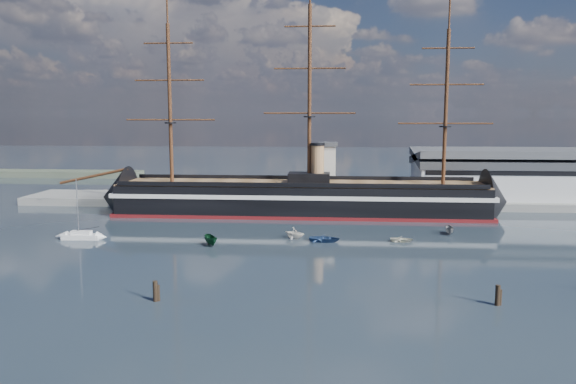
{
  "coord_description": "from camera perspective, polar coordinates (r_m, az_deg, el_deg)",
  "views": [
    {
      "loc": [
        4.2,
        -75.3,
        24.49
      ],
      "look_at": [
        -4.59,
        35.0,
        9.0
      ],
      "focal_mm": 35.0,
      "sensor_mm": 36.0,
      "label": 1
    }
  ],
  "objects": [
    {
      "name": "quay",
      "position": [
        153.38,
        6.67,
        -1.27
      ],
      "size": [
        180.0,
        18.0,
        2.0
      ],
      "primitive_type": "cube",
      "color": "slate",
      "rests_on": "ground"
    },
    {
      "name": "ground",
      "position": [
        117.95,
        2.42,
        -4.02
      ],
      "size": [
        600.0,
        600.0,
        0.0
      ],
      "primitive_type": "plane",
      "color": "#1E2A37",
      "rests_on": "ground"
    },
    {
      "name": "motorboat_e",
      "position": [
        110.76,
        11.48,
        -4.97
      ],
      "size": [
        1.18,
        2.78,
        1.28
      ],
      "primitive_type": "imported",
      "rotation": [
        0.0,
        0.0,
        1.54
      ],
      "color": "beige",
      "rests_on": "ground"
    },
    {
      "name": "warship",
      "position": [
        137.16,
        0.59,
        -0.61
      ],
      "size": [
        112.88,
        16.26,
        53.94
      ],
      "rotation": [
        0.0,
        0.0,
        0.0
      ],
      "color": "black",
      "rests_on": "ground"
    },
    {
      "name": "motorboat_d",
      "position": [
        111.41,
        0.67,
        -4.73
      ],
      "size": [
        5.71,
        7.46,
        2.51
      ],
      "primitive_type": "imported",
      "rotation": [
        0.0,
        0.0,
        1.11
      ],
      "color": "white",
      "rests_on": "ground"
    },
    {
      "name": "motorboat_a",
      "position": [
        106.51,
        -7.82,
        -5.4
      ],
      "size": [
        6.22,
        4.62,
        2.36
      ],
      "primitive_type": "imported",
      "rotation": [
        0.0,
        0.0,
        0.48
      ],
      "color": "#0D381D",
      "rests_on": "ground"
    },
    {
      "name": "motorboat_b",
      "position": [
        108.75,
        3.73,
        -5.06
      ],
      "size": [
        1.83,
        3.82,
        1.73
      ],
      "primitive_type": "imported",
      "rotation": [
        0.0,
        0.0,
        1.48
      ],
      "color": "navy",
      "rests_on": "ground"
    },
    {
      "name": "warehouse",
      "position": [
        165.19,
        23.55,
        1.57
      ],
      "size": [
        63.0,
        21.0,
        11.6
      ],
      "color": "#B7BABC",
      "rests_on": "ground"
    },
    {
      "name": "quay_tower",
      "position": [
        149.04,
        4.08,
        2.27
      ],
      "size": [
        5.0,
        5.0,
        15.0
      ],
      "color": "silver",
      "rests_on": "ground"
    },
    {
      "name": "piling_near_right",
      "position": [
        78.46,
        20.48,
        -10.74
      ],
      "size": [
        0.64,
        0.64,
        3.4
      ],
      "primitive_type": "cylinder",
      "color": "black",
      "rests_on": "ground"
    },
    {
      "name": "motorboat_c",
      "position": [
        119.78,
        16.09,
        -4.15
      ],
      "size": [
        5.17,
        2.34,
        2.0
      ],
      "primitive_type": "imported",
      "rotation": [
        0.0,
        0.0,
        -0.1
      ],
      "color": "slate",
      "rests_on": "ground"
    },
    {
      "name": "piling_near_left",
      "position": [
        77.23,
        -13.29,
        -10.74
      ],
      "size": [
        0.64,
        0.64,
        3.46
      ],
      "primitive_type": "cylinder",
      "color": "black",
      "rests_on": "ground"
    },
    {
      "name": "sailboat",
      "position": [
        117.74,
        -20.26,
        -4.16
      ],
      "size": [
        7.45,
        2.3,
        11.86
      ],
      "rotation": [
        0.0,
        0.0,
        0.02
      ],
      "color": "white",
      "rests_on": "ground"
    }
  ]
}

